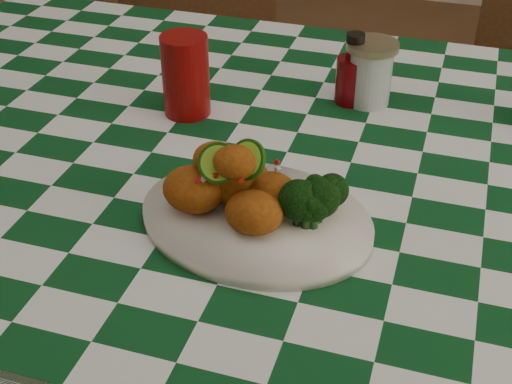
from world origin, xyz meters
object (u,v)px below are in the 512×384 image
(fried_chicken_pile, at_px, (238,180))
(red_tumbler, at_px, (186,76))
(ketchup_bottle, at_px, (353,69))
(dining_table, at_px, (282,328))
(plate, at_px, (256,220))
(mason_jar, at_px, (370,73))
(wooden_chair_left, at_px, (194,88))

(fried_chicken_pile, height_order, red_tumbler, red_tumbler)
(fried_chicken_pile, xyz_separation_m, ketchup_bottle, (0.08, 0.40, -0.01))
(red_tumbler, bearing_deg, dining_table, -20.69)
(plate, bearing_deg, mason_jar, 78.57)
(mason_jar, relative_size, wooden_chair_left, 0.11)
(ketchup_bottle, relative_size, mason_jar, 1.13)
(dining_table, height_order, fried_chicken_pile, fried_chicken_pile)
(plate, distance_m, mason_jar, 0.41)
(fried_chicken_pile, distance_m, ketchup_bottle, 0.40)
(ketchup_bottle, bearing_deg, fried_chicken_pile, -101.09)
(wooden_chair_left, bearing_deg, plate, -78.91)
(dining_table, distance_m, plate, 0.45)
(dining_table, relative_size, red_tumbler, 11.90)
(dining_table, xyz_separation_m, fried_chicken_pile, (-0.02, -0.20, 0.46))
(plate, bearing_deg, wooden_chair_left, 117.07)
(dining_table, xyz_separation_m, mason_jar, (0.09, 0.21, 0.45))
(ketchup_bottle, height_order, mason_jar, ketchup_bottle)
(ketchup_bottle, bearing_deg, red_tumbler, -154.51)
(ketchup_bottle, distance_m, wooden_chair_left, 0.81)
(plate, height_order, mason_jar, mason_jar)
(fried_chicken_pile, bearing_deg, ketchup_bottle, 78.91)
(ketchup_bottle, height_order, wooden_chair_left, wooden_chair_left)
(wooden_chair_left, bearing_deg, red_tumbler, -84.16)
(dining_table, xyz_separation_m, ketchup_bottle, (0.06, 0.20, 0.46))
(fried_chicken_pile, distance_m, red_tumbler, 0.33)
(dining_table, height_order, mason_jar, mason_jar)
(fried_chicken_pile, relative_size, ketchup_bottle, 1.27)
(plate, distance_m, wooden_chair_left, 1.06)
(dining_table, height_order, plate, plate)
(plate, bearing_deg, ketchup_bottle, 82.43)
(red_tumbler, distance_m, mason_jar, 0.32)
(fried_chicken_pile, distance_m, mason_jar, 0.42)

